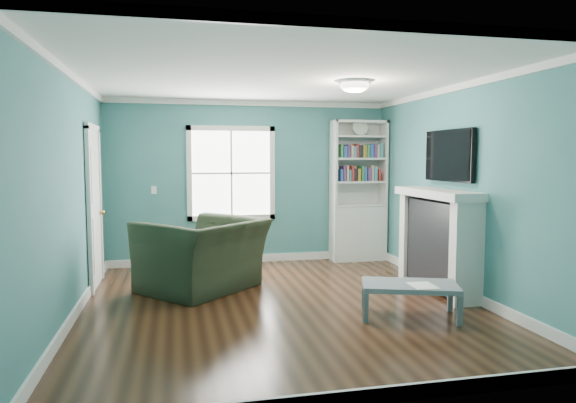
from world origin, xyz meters
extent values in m
plane|color=black|center=(0.00, 0.00, 0.00)|extent=(5.00, 5.00, 0.00)
plane|color=#357375|center=(0.00, 2.50, 1.30)|extent=(4.50, 0.00, 4.50)
plane|color=#357375|center=(0.00, -2.50, 1.30)|extent=(4.50, 0.00, 4.50)
plane|color=#357375|center=(-2.25, 0.00, 1.30)|extent=(0.00, 5.00, 5.00)
plane|color=#357375|center=(2.25, 0.00, 1.30)|extent=(0.00, 5.00, 5.00)
plane|color=white|center=(0.00, 0.00, 2.60)|extent=(5.00, 5.00, 0.00)
cube|color=white|center=(0.00, 2.48, 0.06)|extent=(4.50, 0.03, 0.12)
cube|color=white|center=(0.00, -2.48, 0.06)|extent=(4.50, 0.03, 0.12)
cube|color=white|center=(-2.23, 0.00, 0.06)|extent=(0.03, 5.00, 0.12)
cube|color=white|center=(2.23, 0.00, 0.06)|extent=(0.03, 5.00, 0.12)
cube|color=white|center=(0.00, 2.48, 2.56)|extent=(4.50, 0.04, 0.08)
cube|color=white|center=(0.00, -2.48, 2.56)|extent=(4.50, 0.04, 0.08)
cube|color=white|center=(-2.23, 0.00, 2.56)|extent=(0.04, 5.00, 0.08)
cube|color=white|center=(2.23, 0.00, 2.56)|extent=(0.04, 5.00, 0.08)
cube|color=white|center=(-0.30, 2.50, 1.45)|extent=(1.24, 0.01, 1.34)
cube|color=white|center=(-0.96, 2.48, 1.45)|extent=(0.08, 0.06, 1.50)
cube|color=white|center=(0.36, 2.48, 1.45)|extent=(0.08, 0.06, 1.50)
cube|color=white|center=(-0.30, 2.48, 0.74)|extent=(1.40, 0.06, 0.08)
cube|color=white|center=(-0.30, 2.48, 2.16)|extent=(1.40, 0.06, 0.08)
cube|color=white|center=(-0.30, 2.48, 1.45)|extent=(1.24, 0.03, 0.03)
cube|color=white|center=(-0.30, 2.48, 1.45)|extent=(0.03, 0.03, 1.34)
cube|color=silver|center=(1.77, 2.30, 0.45)|extent=(0.90, 0.35, 0.90)
cube|color=silver|center=(1.34, 2.30, 1.60)|extent=(0.04, 0.35, 1.40)
cube|color=silver|center=(2.20, 2.30, 1.60)|extent=(0.04, 0.35, 1.40)
cube|color=silver|center=(1.77, 2.46, 1.60)|extent=(0.90, 0.02, 1.40)
cube|color=silver|center=(1.77, 2.30, 2.28)|extent=(0.90, 0.35, 0.04)
cube|color=silver|center=(1.77, 2.30, 0.92)|extent=(0.84, 0.33, 0.03)
cube|color=silver|center=(1.77, 2.30, 1.30)|extent=(0.84, 0.33, 0.03)
cube|color=silver|center=(1.77, 2.30, 1.68)|extent=(0.84, 0.33, 0.03)
cube|color=silver|center=(1.77, 2.30, 2.04)|extent=(0.84, 0.33, 0.03)
cube|color=#264C8C|center=(1.77, 2.28, 1.43)|extent=(0.70, 0.25, 0.22)
cube|color=#593366|center=(1.77, 2.28, 1.81)|extent=(0.70, 0.25, 0.22)
cylinder|color=beige|center=(1.77, 2.25, 2.19)|extent=(0.26, 0.06, 0.26)
cube|color=black|center=(2.09, 0.20, 0.60)|extent=(0.30, 1.20, 1.10)
cube|color=black|center=(2.07, 0.20, 0.40)|extent=(0.22, 0.65, 0.70)
cube|color=silver|center=(2.07, -0.47, 0.60)|extent=(0.36, 0.16, 1.20)
cube|color=silver|center=(2.07, 0.87, 0.60)|extent=(0.36, 0.16, 1.20)
cube|color=silver|center=(2.05, 0.20, 1.25)|extent=(0.44, 1.58, 0.10)
cube|color=black|center=(2.20, 0.20, 1.72)|extent=(0.06, 1.10, 0.65)
cube|color=silver|center=(-2.23, 1.40, 1.02)|extent=(0.04, 0.80, 2.05)
cube|color=white|center=(-2.22, 0.95, 1.02)|extent=(0.05, 0.08, 2.13)
cube|color=white|center=(-2.22, 1.85, 1.02)|extent=(0.05, 0.08, 2.13)
cube|color=white|center=(-2.22, 1.40, 2.09)|extent=(0.05, 0.98, 0.08)
sphere|color=#BF8C3F|center=(-2.17, 1.70, 0.95)|extent=(0.07, 0.07, 0.07)
ellipsoid|color=white|center=(0.90, 0.10, 2.54)|extent=(0.34, 0.34, 0.15)
cylinder|color=white|center=(0.90, 0.10, 2.58)|extent=(0.38, 0.38, 0.03)
cube|color=white|center=(-1.50, 2.48, 1.20)|extent=(0.08, 0.01, 0.12)
imported|color=black|center=(-0.85, 0.88, 0.61)|extent=(1.64, 1.62, 1.22)
cube|color=#505A60|center=(0.72, -0.80, 0.15)|extent=(0.07, 0.07, 0.31)
cube|color=#505A60|center=(1.62, -1.11, 0.15)|extent=(0.07, 0.07, 0.31)
cube|color=#505A60|center=(0.88, -0.34, 0.15)|extent=(0.07, 0.07, 0.31)
cube|color=#505A60|center=(1.78, -0.65, 0.15)|extent=(0.07, 0.07, 0.31)
cube|color=#505E66|center=(1.25, -0.72, 0.34)|extent=(1.12, 0.84, 0.05)
cube|color=white|center=(1.34, -0.84, 0.36)|extent=(0.26, 0.33, 0.00)
camera|label=1|loc=(-1.18, -5.69, 1.71)|focal=32.00mm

